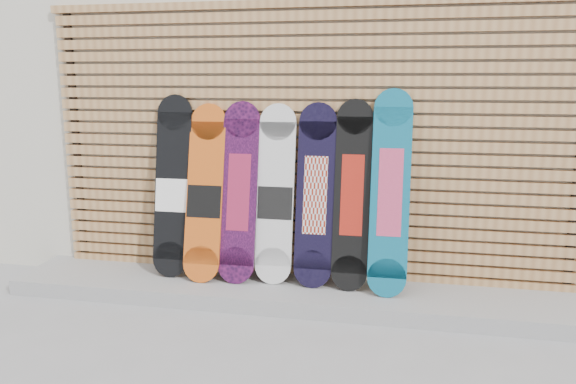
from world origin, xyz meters
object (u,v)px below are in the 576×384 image
Objects in this scene: snowboard_4 at (315,195)px; snowboard_1 at (205,194)px; snowboard_3 at (275,195)px; snowboard_5 at (352,195)px; snowboard_6 at (390,192)px; snowboard_0 at (173,187)px; snowboard_2 at (239,192)px.

snowboard_1 is at bearing -177.82° from snowboard_4.
snowboard_5 is at bearing -1.29° from snowboard_3.
snowboard_3 reaches higher than snowboard_1.
snowboard_6 is (1.45, -0.01, 0.07)m from snowboard_1.
snowboard_5 is (1.46, -0.01, -0.00)m from snowboard_0.
snowboard_1 is 0.89m from snowboard_4.
snowboard_1 is at bearing -175.79° from snowboard_3.
snowboard_4 is 0.93× the size of snowboard_6.
snowboard_4 is at bearing 178.90° from snowboard_5.
snowboard_3 is (0.29, 0.02, -0.02)m from snowboard_2.
snowboard_6 reaches higher than snowboard_1.
snowboard_1 is 1.46m from snowboard_6.
snowboard_6 is at bearing -1.20° from snowboard_2.
snowboard_2 is 0.61m from snowboard_4.
snowboard_2 is 0.89m from snowboard_5.
snowboard_6 reaches higher than snowboard_5.
snowboard_0 is 0.96× the size of snowboard_6.
snowboard_1 is 0.28m from snowboard_2.
snowboard_4 is (0.32, -0.01, 0.02)m from snowboard_3.
snowboard_4 is 0.57m from snowboard_6.
snowboard_1 is 0.98× the size of snowboard_2.
snowboard_2 is at bearing 178.80° from snowboard_6.
snowboard_2 is at bearing -1.67° from snowboard_0.
snowboard_2 reaches higher than snowboard_1.
snowboard_5 is (1.17, 0.03, 0.03)m from snowboard_1.
snowboard_0 is 0.56m from snowboard_2.
snowboard_0 is 1.04× the size of snowboard_4.
snowboard_1 is at bearing -176.26° from snowboard_2.
snowboard_0 is 1.05× the size of snowboard_1.
snowboard_4 is 0.28m from snowboard_5.
snowboard_2 reaches higher than snowboard_4.
snowboard_6 reaches higher than snowboard_2.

